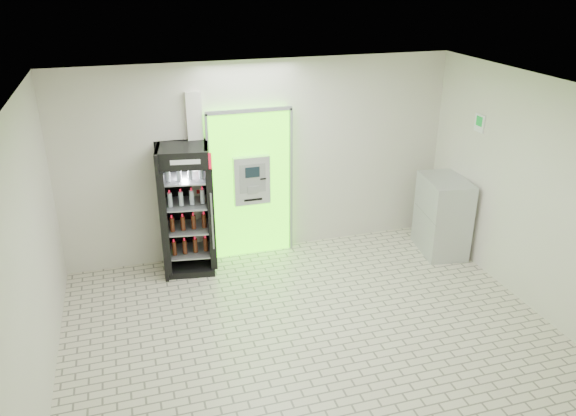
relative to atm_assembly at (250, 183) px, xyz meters
name	(u,v)px	position (x,y,z in m)	size (l,w,h in m)	color
ground	(313,337)	(0.20, -2.41, -1.17)	(6.00, 6.00, 0.00)	beige
room_shell	(316,199)	(0.20, -2.41, 0.67)	(6.00, 6.00, 6.00)	silver
atm_assembly	(250,183)	(0.00, 0.00, 0.00)	(1.30, 0.24, 2.33)	#4EF711
pillar	(198,180)	(-0.78, 0.04, 0.13)	(0.22, 0.11, 2.60)	silver
beverage_cooler	(187,212)	(-1.01, -0.24, -0.25)	(0.81, 0.76, 1.92)	black
steel_cabinet	(442,216)	(2.88, -0.82, -0.56)	(0.74, 1.00, 1.22)	#B8BBC0
exit_sign	(480,123)	(3.19, -1.01, 0.95)	(0.02, 0.22, 0.26)	white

